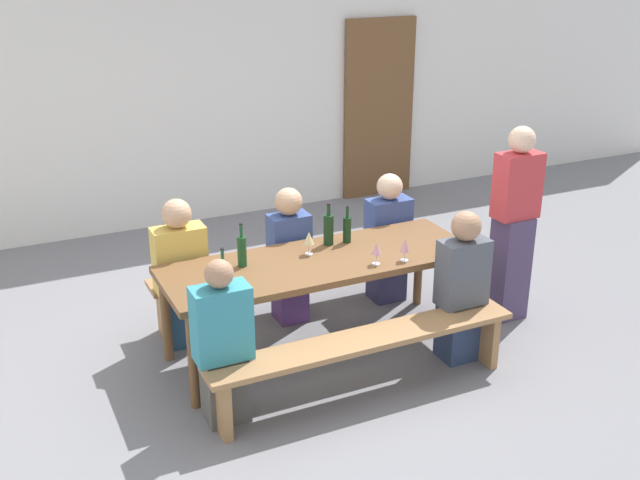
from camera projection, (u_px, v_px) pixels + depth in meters
The scene contains 19 objects.
ground_plane at pixel (320, 348), 5.90m from camera, with size 24.00×24.00×0.00m, color slate.
back_wall at pixel (187, 74), 8.06m from camera, with size 14.00×0.20×3.20m, color silver.
wooden_door at pixel (379, 109), 9.05m from camera, with size 0.90×0.06×2.10m, color brown.
tasting_table at pixel (320, 268), 5.65m from camera, with size 2.34×0.81×0.75m.
bench_near at pixel (365, 349), 5.17m from camera, with size 2.24×0.30×0.45m.
bench_far at pixel (284, 272), 6.35m from camera, with size 2.24×0.30×0.45m.
wine_bottle_0 at pixel (329, 229), 5.84m from camera, with size 0.08×0.08×0.33m.
wine_bottle_1 at pixel (242, 250), 5.46m from camera, with size 0.07×0.07×0.33m.
wine_bottle_2 at pixel (223, 275), 5.07m from camera, with size 0.07×0.07×0.31m.
wine_bottle_3 at pixel (347, 229), 5.89m from camera, with size 0.06×0.06×0.29m.
wine_glass_0 at pixel (405, 246), 5.54m from camera, with size 0.07×0.07×0.17m.
wine_glass_1 at pixel (377, 249), 5.49m from camera, with size 0.07×0.07×0.17m.
wine_glass_2 at pixel (309, 238), 5.66m from camera, with size 0.08×0.08×0.18m.
seated_guest_near_0 at pixel (223, 346), 4.86m from camera, with size 0.37×0.24×1.13m.
seated_guest_near_1 at pixel (461, 289), 5.57m from camera, with size 0.36×0.24×1.16m.
seated_guest_far_0 at pixel (181, 276), 5.79m from camera, with size 0.39×0.24×1.17m.
seated_guest_far_1 at pixel (289, 257), 6.15m from camera, with size 0.32×0.24×1.14m.
seated_guest_far_2 at pixel (388, 240), 6.52m from camera, with size 0.37×0.24×1.13m.
standing_host at pixel (513, 227), 6.12m from camera, with size 0.35×0.24×1.61m.
Camera 1 is at (-2.22, -4.67, 2.96)m, focal length 42.95 mm.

